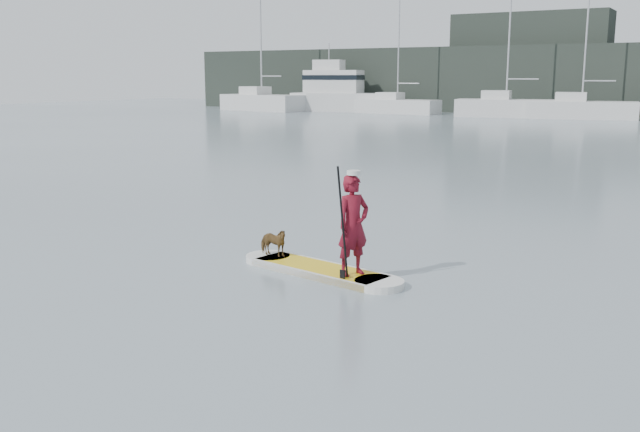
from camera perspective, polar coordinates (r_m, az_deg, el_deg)
The scene contains 12 objects.
ground at distance 15.89m, azimuth 2.26°, elevation -0.88°, with size 140.00×140.00×0.00m, color slate.
paddleboard at distance 12.14m, azimuth -0.00°, elevation -4.36°, with size 3.26×1.26×0.12m.
paddler at distance 11.49m, azimuth 2.67°, elevation -0.74°, with size 0.60×0.39×1.64m, color maroon.
white_cap at distance 11.35m, azimuth 2.70°, elevation 3.48°, with size 0.22×0.22×0.07m, color silver.
dog at distance 12.81m, azimuth -3.79°, elevation -2.10°, with size 0.28×0.61×0.51m, color brown.
paddle at distance 11.27m, azimuth 1.83°, elevation -1.71°, with size 0.10×0.30×2.00m.
sailboat_a at distance 70.90m, azimuth -4.72°, elevation 9.15°, with size 9.48×4.53×13.20m.
sailboat_b at distance 65.52m, azimuth 6.16°, elevation 8.85°, with size 7.92×3.10×11.48m.
sailboat_c at distance 61.38m, azimuth 14.58°, elevation 8.47°, with size 8.36×3.87×11.55m.
sailboat_d at distance 60.48m, azimuth 20.12°, elevation 8.14°, with size 8.60×3.86×12.23m.
motor_yacht_b at distance 69.23m, azimuth 1.52°, elevation 9.86°, with size 10.13×4.92×6.41m.
shore_building_west at distance 69.91m, azimuth 16.35°, elevation 11.65°, with size 14.00×4.00×9.00m, color black.
Camera 1 is at (7.30, -13.72, 3.30)m, focal length 40.00 mm.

